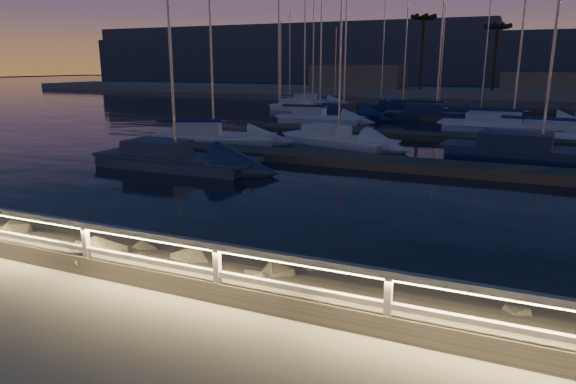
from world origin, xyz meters
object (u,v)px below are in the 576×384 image
object	(u,v)px
sailboat_n	(303,107)
sailboat_i	(342,113)
sailboat_b	(172,158)
sailboat_f	(336,138)
sailboat_l	(508,125)
sailboat_e	(318,117)
sailboat_c	(535,151)
sailboat_m	(311,101)
sailboat_j	(433,114)
guard_rail	(166,250)
sailboat_k	(401,106)
sailboat_a	(211,137)
sailboat_h	(569,136)

from	to	relation	value
sailboat_n	sailboat_i	bearing A→B (deg)	-26.08
sailboat_b	sailboat_n	xyz separation A→B (m)	(-5.64, 29.66, -0.01)
sailboat_f	sailboat_l	distance (m)	14.15
sailboat_f	sailboat_i	world-z (taller)	sailboat_i
sailboat_e	sailboat_c	bearing A→B (deg)	-41.44
sailboat_m	sailboat_j	bearing A→B (deg)	-43.79
sailboat_j	sailboat_l	distance (m)	8.64
guard_rail	sailboat_j	world-z (taller)	sailboat_j
sailboat_b	sailboat_c	distance (m)	17.65
guard_rail	sailboat_i	xyz separation A→B (m)	(-8.53, 36.56, -0.92)
sailboat_e	sailboat_k	world-z (taller)	sailboat_k
sailboat_b	sailboat_l	size ratio (longest dim) A/B	0.81
sailboat_j	sailboat_n	world-z (taller)	sailboat_j
sailboat_l	sailboat_m	distance (m)	27.95
sailboat_a	sailboat_m	world-z (taller)	sailboat_a
sailboat_a	sailboat_h	world-z (taller)	sailboat_h
sailboat_a	sailboat_f	size ratio (longest dim) A/B	1.03
sailboat_a	sailboat_m	distance (m)	31.77
sailboat_h	sailboat_a	bearing A→B (deg)	-147.62
sailboat_f	sailboat_j	bearing A→B (deg)	97.98
sailboat_b	sailboat_c	xyz separation A→B (m)	(15.33, 8.75, 0.03)
sailboat_i	sailboat_n	bearing A→B (deg)	155.75
guard_rail	sailboat_i	bearing A→B (deg)	103.14
sailboat_m	sailboat_c	bearing A→B (deg)	-59.20
sailboat_b	sailboat_c	size ratio (longest dim) A/B	0.85
sailboat_b	sailboat_n	bearing A→B (deg)	100.24
sailboat_e	sailboat_f	world-z (taller)	sailboat_f
sailboat_i	sailboat_e	bearing A→B (deg)	-80.97
guard_rail	sailboat_k	xyz separation A→B (m)	(-5.42, 46.63, -0.97)
sailboat_i	sailboat_k	distance (m)	10.54
sailboat_b	sailboat_l	distance (m)	24.60
sailboat_h	sailboat_j	size ratio (longest dim) A/B	1.06
sailboat_m	sailboat_n	bearing A→B (deg)	-82.37
sailboat_l	sailboat_m	bearing A→B (deg)	144.32
sailboat_l	sailboat_a	bearing A→B (deg)	-136.17
guard_rail	sailboat_k	size ratio (longest dim) A/B	3.46
sailboat_c	sailboat_f	distance (m)	10.66
sailboat_b	sailboat_m	bearing A→B (deg)	101.26
guard_rail	sailboat_h	size ratio (longest dim) A/B	2.83
sailboat_k	sailboat_m	world-z (taller)	sailboat_k
sailboat_j	sailboat_i	bearing A→B (deg)	-173.01
guard_rail	sailboat_h	xyz separation A→B (m)	(8.62, 27.94, -0.93)
sailboat_h	sailboat_i	distance (m)	19.20
sailboat_a	sailboat_c	distance (m)	17.55
guard_rail	sailboat_a	distance (m)	21.55
guard_rail	sailboat_j	bearing A→B (deg)	91.39
sailboat_l	sailboat_h	bearing A→B (deg)	-48.46
sailboat_c	sailboat_j	xyz separation A→B (m)	(-7.55, 17.71, -0.00)
sailboat_i	sailboat_m	distance (m)	15.56
sailboat_h	sailboat_l	xyz separation A→B (m)	(-3.47, 4.39, 0.02)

